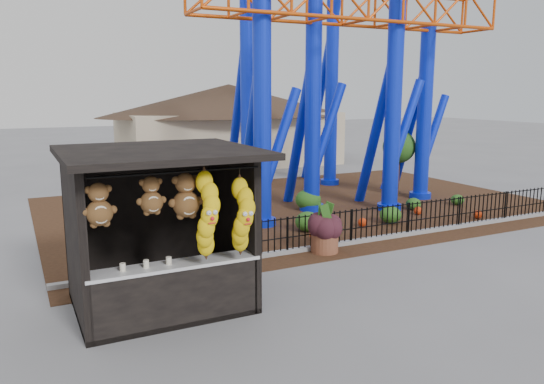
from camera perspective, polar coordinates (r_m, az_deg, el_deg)
name	(u,v)px	position (r m, az deg, el deg)	size (l,w,h in m)	color
ground	(322,299)	(11.06, 5.39, -11.37)	(120.00, 120.00, 0.00)	slate
mulch_bed	(300,206)	(19.62, 3.08, -1.51)	(18.00, 12.00, 0.02)	#331E11
curb	(386,237)	(15.58, 12.17, -4.77)	(18.00, 0.18, 0.12)	gray
prize_booth	(164,233)	(10.25, -11.58, -4.34)	(3.50, 3.40, 3.12)	black
picket_fence	(411,219)	(16.03, 14.76, -2.82)	(12.20, 0.06, 1.00)	black
roller_coaster	(326,27)	(20.08, 5.84, 17.20)	(11.00, 6.37, 10.82)	#0D26DE
terracotta_planter	(325,241)	(14.01, 5.68, -5.30)	(0.72, 0.72, 0.60)	brown
planter_foliage	(325,218)	(13.85, 5.73, -2.83)	(0.70, 0.70, 0.64)	#32141B
potted_plant	(330,237)	(14.07, 6.25, -4.83)	(0.72, 0.63, 0.80)	#1F4E17
landscaping	(345,208)	(17.97, 7.89, -1.73)	(7.61, 4.27, 0.73)	#255218
pavilion	(229,111)	(30.91, -4.66, 8.64)	(15.00, 15.00, 4.80)	#BFAD8C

